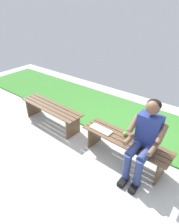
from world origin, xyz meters
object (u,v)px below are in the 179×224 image
(bench_far, at_px, (51,111))
(apple, at_px, (125,134))
(person_seated, at_px, (145,138))
(bench_near, at_px, (125,144))
(book_open, at_px, (101,130))

(bench_far, bearing_deg, apple, -177.63)
(person_seated, distance_m, apple, 0.48)
(bench_near, height_order, person_seated, person_seated)
(bench_far, distance_m, person_seated, 2.16)
(person_seated, height_order, book_open, person_seated)
(bench_near, height_order, apple, apple)
(bench_near, distance_m, book_open, 0.48)
(apple, height_order, book_open, apple)
(bench_near, height_order, bench_far, same)
(person_seated, distance_m, book_open, 0.83)
(apple, bearing_deg, person_seated, 156.38)
(bench_far, height_order, book_open, book_open)
(bench_near, relative_size, apple, 21.64)
(bench_near, xyz_separation_m, apple, (0.05, -0.07, 0.15))
(apple, bearing_deg, bench_near, 126.53)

